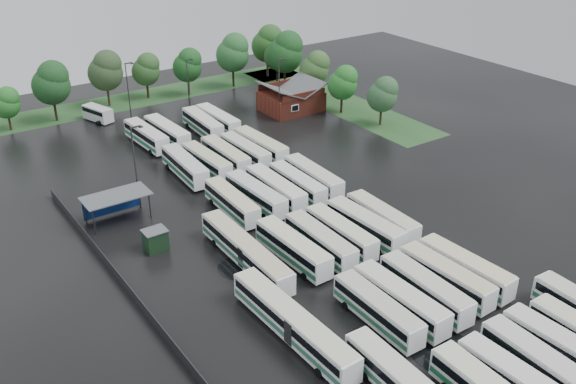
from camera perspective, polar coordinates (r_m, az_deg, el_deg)
ground at (r=74.06m, az=4.03°, el=-5.60°), size 160.00×160.00×0.00m
brick_building at (r=117.36m, az=0.28°, el=8.14°), size 10.07×8.60×5.39m
wash_shed at (r=82.43m, az=-15.11°, el=-0.55°), size 8.20×4.20×3.58m
utility_hut at (r=75.71m, az=-11.70°, el=-4.19°), size 2.70×2.20×2.62m
grass_strip_north at (r=126.86m, az=-13.84°, el=7.92°), size 80.00×10.00×0.01m
grass_strip_east at (r=123.68m, az=4.11°, el=8.16°), size 10.00×50.00×0.01m
west_fence at (r=70.74m, az=-14.56°, el=-7.67°), size 0.10×50.00×1.20m
bus_r0c1 at (r=58.54m, az=19.71°, el=-15.62°), size 2.72×11.03×3.05m
bus_r0c2 at (r=60.75m, az=21.53°, el=-14.12°), size 2.76×11.40×3.15m
bus_r0c3 at (r=63.16m, az=23.20°, el=-12.73°), size 2.80×11.26×3.11m
bus_r1c0 at (r=63.34m, az=7.98°, el=-10.33°), size 2.55×11.03×3.06m
bus_r1c1 at (r=64.85m, az=9.95°, el=-9.42°), size 2.58×11.46×3.18m
bus_r1c2 at (r=66.89m, az=12.11°, el=-8.40°), size 2.73×11.39×3.15m
bus_r1c3 at (r=69.16m, az=13.86°, el=-7.33°), size 2.80×11.30×3.12m
bus_r1c4 at (r=71.07m, az=15.46°, el=-6.53°), size 2.94×11.35×3.13m
bus_r2c0 at (r=71.82m, az=0.45°, el=-5.00°), size 2.69×11.54×3.20m
bus_r2c1 at (r=73.27m, az=2.88°, el=-4.37°), size 2.59×11.21×3.11m
bus_r2c2 at (r=75.13m, az=4.71°, el=-3.60°), size 2.39×11.00×3.06m
bus_r2c3 at (r=76.74m, az=6.85°, el=-2.95°), size 2.89×11.51×3.18m
bus_r2c4 at (r=78.63m, az=8.38°, el=-2.30°), size 2.65×11.22×3.11m
bus_r3c0 at (r=81.83m, az=-5.02°, el=-0.90°), size 2.66×11.00×3.04m
bus_r3c1 at (r=83.35m, az=-2.89°, el=-0.23°), size 2.79×11.33×3.13m
bus_r3c2 at (r=84.70m, az=-1.12°, el=0.30°), size 2.59×11.53×3.20m
bus_r3c3 at (r=86.25m, az=0.82°, el=0.74°), size 2.50×10.89×3.02m
bus_r3c4 at (r=88.01m, az=2.26°, el=1.34°), size 2.79×11.39×3.15m
bus_r4c0 at (r=92.33m, az=-9.15°, el=2.29°), size 3.01×11.57×3.19m
bus_r4c1 at (r=93.59m, az=-7.25°, el=2.72°), size 2.66×10.95×3.03m
bus_r4c2 at (r=95.22m, az=-5.58°, el=3.27°), size 2.46×11.12×3.09m
bus_r4c3 at (r=96.52m, az=-3.84°, el=3.66°), size 2.58×10.97×3.04m
bus_r4c4 at (r=98.04m, az=-2.48°, el=4.13°), size 2.92×11.57×3.19m
bus_r5c0 at (r=104.14m, az=-12.48°, el=4.89°), size 2.90×11.38×3.14m
bus_r5c1 at (r=104.98m, az=-10.69°, el=5.26°), size 2.93×11.56×3.19m
bus_r5c3 at (r=107.58m, az=-7.59°, el=6.03°), size 2.94×11.40×3.14m
bus_r5c4 at (r=109.10m, az=-6.26°, el=6.40°), size 2.57×11.22×3.11m
artic_bus_west_b at (r=71.46m, az=-3.79°, el=-5.29°), size 2.65×16.64×3.08m
artic_bus_west_c at (r=60.98m, az=0.45°, el=-11.62°), size 2.76×17.06×3.16m
minibus at (r=117.15m, az=-16.55°, el=6.74°), size 3.87×6.30×2.58m
tree_north_0 at (r=116.86m, az=-23.74°, el=7.31°), size 4.59×4.59×7.60m
tree_north_1 at (r=117.89m, az=-20.26°, el=9.13°), size 6.47×6.47×10.72m
tree_north_2 at (r=122.86m, az=-15.87°, el=10.37°), size 6.32×6.32×10.47m
tree_north_3 at (r=125.87m, az=-12.46°, el=10.62°), size 5.30×5.30×8.78m
tree_north_4 at (r=126.16m, az=-8.87°, el=11.11°), size 5.57×5.57×9.23m
tree_north_5 at (r=129.95m, az=-4.88°, el=12.27°), size 6.56×6.56×10.86m
tree_north_6 at (r=136.48m, az=-1.77°, el=13.08°), size 6.58×6.58×10.89m
tree_east_0 at (r=110.52m, az=8.47°, el=8.62°), size 5.16×5.16×8.55m
tree_east_1 at (r=115.57m, az=4.95°, el=9.69°), size 5.28×5.28×8.74m
tree_east_2 at (r=123.14m, az=2.44°, el=10.98°), size 5.57×5.53×9.15m
tree_east_3 at (r=128.09m, az=-0.18°, el=12.37°), size 7.00×7.00×11.59m
tree_east_4 at (r=133.08m, az=-0.90°, el=12.15°), size 5.37×5.36×8.88m
lamp_post_ne at (r=111.20m, az=-0.73°, el=9.47°), size 1.68×0.33×10.90m
lamp_post_nw at (r=84.10m, az=-13.39°, el=2.76°), size 1.68×0.33×10.88m
lamp_post_back_w at (r=114.79m, az=-13.99°, el=9.02°), size 1.56×0.30×10.16m
lamp_post_back_e at (r=118.07m, az=-8.85°, el=9.74°), size 1.44×0.28×9.33m
puddle_0 at (r=62.33m, az=13.67°, el=-13.64°), size 6.37×6.37×0.01m
puddle_1 at (r=69.36m, az=22.67°, el=-10.48°), size 4.10×4.10×0.01m
puddle_2 at (r=71.84m, az=-4.35°, el=-6.75°), size 4.91×4.91×0.01m
puddle_3 at (r=76.13m, az=6.35°, el=-4.72°), size 3.80×3.80×0.01m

